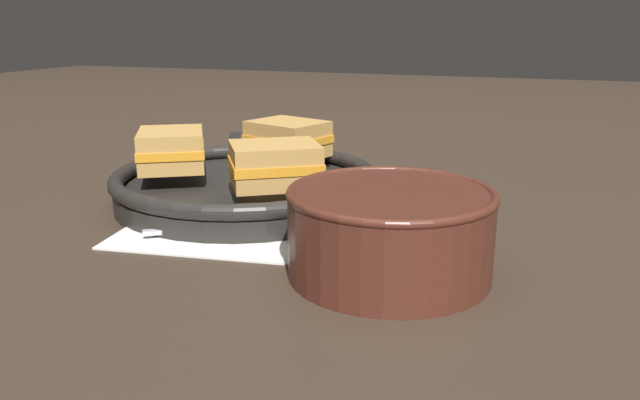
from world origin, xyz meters
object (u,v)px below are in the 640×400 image
object	(u,v)px
sandwich_near_right	(171,149)
sandwich_far_left	(275,165)
skillet	(246,185)
spoon	(263,223)
sandwich_near_left	(288,139)
soup_bowl	(390,227)

from	to	relation	value
sandwich_near_right	sandwich_far_left	world-z (taller)	same
skillet	sandwich_far_left	bearing A→B (deg)	-42.55
sandwich_near_right	spoon	bearing A→B (deg)	-23.17
spoon	sandwich_near_left	world-z (taller)	sandwich_near_left
sandwich_far_left	sandwich_near_right	bearing A→B (deg)	167.88
spoon	sandwich_far_left	world-z (taller)	sandwich_far_left
spoon	sandwich_near_left	xyz separation A→B (m)	(-0.05, 0.18, 0.06)
soup_bowl	sandwich_far_left	size ratio (longest dim) A/B	1.47
sandwich_far_left	sandwich_near_left	bearing A→B (deg)	107.88
sandwich_near_left	sandwich_far_left	size ratio (longest dim) A/B	0.95
sandwich_near_right	sandwich_near_left	bearing A→B (deg)	47.88
soup_bowl	skillet	xyz separation A→B (m)	(-0.22, 0.16, -0.02)
skillet	sandwich_far_left	xyz separation A→B (m)	(0.07, -0.06, 0.04)
soup_bowl	skillet	bearing A→B (deg)	143.39
soup_bowl	sandwich_far_left	bearing A→B (deg)	146.33
soup_bowl	sandwich_near_left	world-z (taller)	sandwich_near_left
soup_bowl	sandwich_far_left	xyz separation A→B (m)	(-0.15, 0.10, 0.02)
soup_bowl	spoon	bearing A→B (deg)	155.49
sandwich_near_left	sandwich_near_right	xyz separation A→B (m)	(-0.10, -0.11, 0.00)
soup_bowl	sandwich_near_right	distance (m)	0.33
spoon	skillet	xyz separation A→B (m)	(-0.07, 0.09, 0.01)
soup_bowl	sandwich_near_right	world-z (taller)	sandwich_near_right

